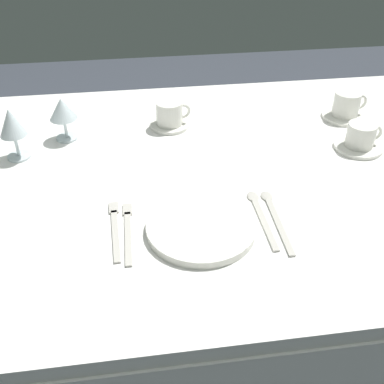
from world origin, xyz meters
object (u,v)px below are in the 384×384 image
Objects in this scene: fork_inner at (115,228)px; spoon_dessert at (274,213)px; coffee_cup_left at (347,104)px; dinner_plate at (200,228)px; coffee_cup_right at (361,135)px; wine_glass_centre at (12,125)px; wine_glass_left at (62,111)px; fork_outer at (128,230)px; coffee_cup_far at (170,113)px; spoon_soup at (260,212)px.

fork_inner is 0.89× the size of spoon_dessert.
dinner_plate is at bearing -138.13° from coffee_cup_left.
wine_glass_centre reaches higher than coffee_cup_right.
dinner_plate is 0.59m from wine_glass_centre.
coffee_cup_left is 0.74× the size of wine_glass_centre.
fork_inner is (-0.18, 0.03, -0.01)m from dinner_plate.
fork_outer is at bearing -69.67° from wine_glass_left.
fork_outer is 0.50m from coffee_cup_far.
dinner_plate reaches higher than fork_outer.
coffee_cup_right is at bearing 35.25° from spoon_soup.
fork_outer is 0.34m from spoon_dessert.
fork_inner is at bearing -53.06° from wine_glass_centre.
coffee_cup_right is at bearing -21.94° from coffee_cup_far.
coffee_cup_right is 0.71× the size of wine_glass_centre.
coffee_cup_right is 0.55m from coffee_cup_far.
spoon_soup is 0.03m from spoon_dessert.
spoon_dessert is 2.17× the size of coffee_cup_left.
coffee_cup_far reaches higher than fork_outer.
coffee_cup_left is at bearing 51.27° from spoon_dessert.
spoon_dessert is 2.28× the size of coffee_cup_right.
fork_inner is 1.63× the size of wine_glass_left.
spoon_dessert is 0.42m from coffee_cup_right.
coffee_cup_far is (0.17, 0.47, 0.04)m from fork_inner.
dinner_plate reaches higher than spoon_dessert.
wine_glass_centre reaches higher than wine_glass_left.
fork_inner is 0.50m from coffee_cup_far.
spoon_dessert is at bearing -40.87° from wine_glass_left.
dinner_plate is 0.15m from spoon_soup.
dinner_plate is 0.18m from spoon_dessert.
wine_glass_left is at bearing 110.33° from fork_outer.
spoon_soup is at bearing -42.07° from wine_glass_left.
coffee_cup_left is 1.01× the size of coffee_cup_far.
fork_inner is at bearing -72.47° from wine_glass_left.
coffee_cup_far is at bearing 73.39° from fork_outer.
spoon_soup is 1.50× the size of wine_glass_centre.
dinner_plate is at bearing -55.46° from wine_glass_left.
coffee_cup_right is at bearing 30.40° from dinner_plate.
coffee_cup_far is at bearing 112.37° from spoon_dessert.
fork_outer is 1.01× the size of fork_inner.
wine_glass_centre is at bearing 126.94° from fork_inner.
spoon_dessert is 2.20× the size of coffee_cup_far.
wine_glass_centre is at bearing 128.86° from fork_outer.
dinner_plate is 2.27× the size of coffee_cup_left.
coffee_cup_right is 0.80× the size of wine_glass_left.
fork_inner is 0.95× the size of spoon_soup.
coffee_cup_right is (0.50, 0.29, 0.03)m from dinner_plate.
coffee_cup_right reaches higher than spoon_dessert.
fork_inner is 1.43× the size of wine_glass_centre.
coffee_cup_left is at bearing 1.17° from wine_glass_left.
wine_glass_left reaches higher than fork_inner.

